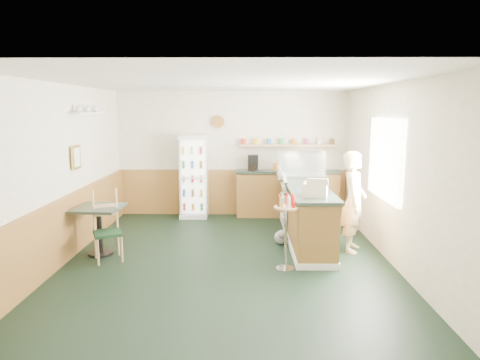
{
  "coord_description": "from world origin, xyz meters",
  "views": [
    {
      "loc": [
        0.28,
        -6.33,
        2.32
      ],
      "look_at": [
        0.2,
        0.6,
        1.17
      ],
      "focal_mm": 32.0,
      "sensor_mm": 36.0,
      "label": 1
    }
  ],
  "objects_px": {
    "cash_register": "(315,190)",
    "cafe_chair": "(109,223)",
    "drinks_fridge": "(194,176)",
    "cafe_table": "(99,221)",
    "display_case": "(301,165)",
    "condiment_stand": "(286,221)",
    "shopkeeper": "(354,202)"
  },
  "relations": [
    {
      "from": "shopkeeper",
      "to": "cafe_table",
      "type": "xyz_separation_m",
      "value": [
        -4.1,
        -0.23,
        -0.27
      ]
    },
    {
      "from": "drinks_fridge",
      "to": "condiment_stand",
      "type": "height_order",
      "value": "drinks_fridge"
    },
    {
      "from": "cash_register",
      "to": "cafe_chair",
      "type": "height_order",
      "value": "cash_register"
    },
    {
      "from": "cash_register",
      "to": "cafe_table",
      "type": "height_order",
      "value": "cash_register"
    },
    {
      "from": "drinks_fridge",
      "to": "cafe_table",
      "type": "height_order",
      "value": "drinks_fridge"
    },
    {
      "from": "drinks_fridge",
      "to": "cafe_chair",
      "type": "bearing_deg",
      "value": -110.64
    },
    {
      "from": "drinks_fridge",
      "to": "display_case",
      "type": "xyz_separation_m",
      "value": [
        2.17,
        -0.93,
        0.38
      ]
    },
    {
      "from": "drinks_fridge",
      "to": "display_case",
      "type": "height_order",
      "value": "drinks_fridge"
    },
    {
      "from": "shopkeeper",
      "to": "cash_register",
      "type": "bearing_deg",
      "value": 138.75
    },
    {
      "from": "drinks_fridge",
      "to": "display_case",
      "type": "distance_m",
      "value": 2.4
    },
    {
      "from": "drinks_fridge",
      "to": "cafe_table",
      "type": "bearing_deg",
      "value": -116.36
    },
    {
      "from": "drinks_fridge",
      "to": "condiment_stand",
      "type": "bearing_deg",
      "value": -61.26
    },
    {
      "from": "drinks_fridge",
      "to": "cafe_table",
      "type": "relative_size",
      "value": 2.26
    },
    {
      "from": "display_case",
      "to": "drinks_fridge",
      "type": "bearing_deg",
      "value": 156.78
    },
    {
      "from": "cafe_chair",
      "to": "display_case",
      "type": "bearing_deg",
      "value": 3.64
    },
    {
      "from": "cash_register",
      "to": "cafe_chair",
      "type": "distance_m",
      "value": 3.22
    },
    {
      "from": "condiment_stand",
      "to": "display_case",
      "type": "bearing_deg",
      "value": 77.49
    },
    {
      "from": "drinks_fridge",
      "to": "cash_register",
      "type": "height_order",
      "value": "drinks_fridge"
    },
    {
      "from": "drinks_fridge",
      "to": "condiment_stand",
      "type": "xyz_separation_m",
      "value": [
        1.7,
        -3.09,
        -0.17
      ]
    },
    {
      "from": "display_case",
      "to": "cafe_chair",
      "type": "relative_size",
      "value": 0.83
    },
    {
      "from": "cafe_chair",
      "to": "condiment_stand",
      "type": "bearing_deg",
      "value": -33.93
    },
    {
      "from": "cafe_table",
      "to": "cafe_chair",
      "type": "relative_size",
      "value": 0.72
    },
    {
      "from": "cafe_table",
      "to": "shopkeeper",
      "type": "bearing_deg",
      "value": 3.17
    },
    {
      "from": "shopkeeper",
      "to": "drinks_fridge",
      "type": "bearing_deg",
      "value": 68.63
    },
    {
      "from": "display_case",
      "to": "shopkeeper",
      "type": "bearing_deg",
      "value": -61.92
    },
    {
      "from": "display_case",
      "to": "condiment_stand",
      "type": "height_order",
      "value": "display_case"
    },
    {
      "from": "cash_register",
      "to": "condiment_stand",
      "type": "relative_size",
      "value": 0.34
    },
    {
      "from": "cafe_table",
      "to": "condiment_stand",
      "type": "bearing_deg",
      "value": -11.97
    },
    {
      "from": "drinks_fridge",
      "to": "shopkeeper",
      "type": "bearing_deg",
      "value": -37.99
    },
    {
      "from": "cafe_chair",
      "to": "cafe_table",
      "type": "bearing_deg",
      "value": 114.02
    },
    {
      "from": "cafe_table",
      "to": "cafe_chair",
      "type": "distance_m",
      "value": 0.29
    },
    {
      "from": "cash_register",
      "to": "cafe_chair",
      "type": "bearing_deg",
      "value": -165.97
    }
  ]
}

